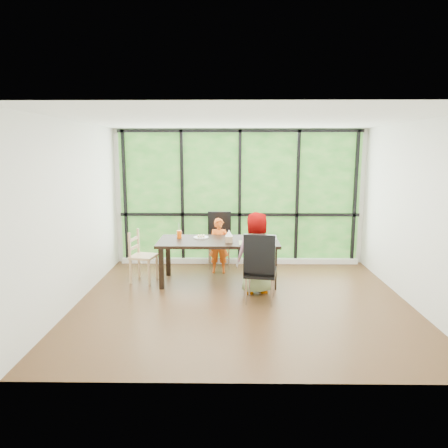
{
  "coord_description": "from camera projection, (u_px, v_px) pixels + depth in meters",
  "views": [
    {
      "loc": [
        -0.21,
        -5.94,
        2.26
      ],
      "look_at": [
        -0.3,
        0.83,
        1.05
      ],
      "focal_mm": 32.77,
      "sensor_mm": 36.0,
      "label": 1
    }
  ],
  "objects": [
    {
      "name": "chair_end_beech",
      "position": [
        144.0,
        256.0,
        7.13
      ],
      "size": [
        0.48,
        0.49,
        0.9
      ],
      "primitive_type": "cube",
      "rotation": [
        0.0,
        0.0,
        1.37
      ],
      "color": "tan",
      "rests_on": "ground"
    },
    {
      "name": "back_wall",
      "position": [
        240.0,
        197.0,
        8.22
      ],
      "size": [
        5.0,
        0.0,
        5.0
      ],
      "primitive_type": "plane",
      "rotation": [
        1.57,
        0.0,
        0.0
      ],
      "color": "silver",
      "rests_on": "ground"
    },
    {
      "name": "crepe_rolls_far",
      "position": [
        201.0,
        236.0,
        7.21
      ],
      "size": [
        0.15,
        0.12,
        0.04
      ],
      "primitive_type": null,
      "color": "tan",
      "rests_on": "plate_far"
    },
    {
      "name": "chair_window_leather",
      "position": [
        219.0,
        240.0,
        8.0
      ],
      "size": [
        0.46,
        0.46,
        1.08
      ],
      "primitive_type": "cube",
      "rotation": [
        0.0,
        0.0,
        -0.0
      ],
      "color": "black",
      "rests_on": "ground"
    },
    {
      "name": "child_toddler",
      "position": [
        219.0,
        246.0,
        7.64
      ],
      "size": [
        0.38,
        0.26,
        1.03
      ],
      "primitive_type": "imported",
      "rotation": [
        0.0,
        0.0,
        -0.02
      ],
      "color": "#DA5314",
      "rests_on": "ground"
    },
    {
      "name": "plate_near",
      "position": [
        253.0,
        243.0,
        6.82
      ],
      "size": [
        0.23,
        0.23,
        0.01
      ],
      "primitive_type": "cylinder",
      "color": "white",
      "rests_on": "dining_table"
    },
    {
      "name": "orange_cup",
      "position": [
        179.0,
        234.0,
        7.19
      ],
      "size": [
        0.09,
        0.09,
        0.14
      ],
      "primitive_type": "cylinder",
      "color": "#FF5A07",
      "rests_on": "dining_table"
    },
    {
      "name": "white_mug",
      "position": [
        274.0,
        238.0,
        7.06
      ],
      "size": [
        0.07,
        0.07,
        0.07
      ],
      "primitive_type": "cylinder",
      "color": "white",
      "rests_on": "dining_table"
    },
    {
      "name": "straw_pink",
      "position": [
        267.0,
        234.0,
        6.7
      ],
      "size": [
        0.01,
        0.04,
        0.2
      ],
      "primitive_type": "cylinder",
      "rotation": [
        0.14,
        0.0,
        0.0
      ],
      "color": "pink",
      "rests_on": "green_cup"
    },
    {
      "name": "plate_far",
      "position": [
        201.0,
        237.0,
        7.22
      ],
      "size": [
        0.26,
        0.26,
        0.02
      ],
      "primitive_type": "cylinder",
      "color": "white",
      "rests_on": "dining_table"
    },
    {
      "name": "straw_white",
      "position": [
        179.0,
        228.0,
        7.17
      ],
      "size": [
        0.01,
        0.04,
        0.2
      ],
      "primitive_type": "cylinder",
      "rotation": [
        0.14,
        0.0,
        0.0
      ],
      "color": "white",
      "rests_on": "orange_cup"
    },
    {
      "name": "dining_table",
      "position": [
        218.0,
        261.0,
        7.1
      ],
      "size": [
        2.13,
        1.12,
        0.75
      ],
      "primitive_type": "cube",
      "rotation": [
        0.0,
        0.0,
        0.08
      ],
      "color": "black",
      "rests_on": "ground"
    },
    {
      "name": "window_mullions",
      "position": [
        240.0,
        197.0,
        8.16
      ],
      "size": [
        4.8,
        0.06,
        2.65
      ],
      "primitive_type": null,
      "color": "black",
      "rests_on": "back_wall"
    },
    {
      "name": "ground",
      "position": [
        243.0,
        301.0,
        6.25
      ],
      "size": [
        5.0,
        5.0,
        0.0
      ],
      "primitive_type": "plane",
      "color": "black",
      "rests_on": "ground"
    },
    {
      "name": "placemat",
      "position": [
        253.0,
        243.0,
        6.81
      ],
      "size": [
        0.46,
        0.34,
        0.01
      ],
      "primitive_type": "cube",
      "color": "tan",
      "rests_on": "dining_table"
    },
    {
      "name": "crepe_rolls_near",
      "position": [
        253.0,
        241.0,
        6.81
      ],
      "size": [
        0.05,
        0.12,
        0.04
      ],
      "primitive_type": null,
      "color": "tan",
      "rests_on": "plate_near"
    },
    {
      "name": "child_older",
      "position": [
        255.0,
        253.0,
        6.52
      ],
      "size": [
        0.72,
        0.55,
        1.32
      ],
      "primitive_type": "imported",
      "rotation": [
        0.0,
        0.0,
        3.35
      ],
      "color": "gray",
      "rests_on": "ground"
    },
    {
      "name": "chair_interior_leather",
      "position": [
        261.0,
        267.0,
        6.15
      ],
      "size": [
        0.54,
        0.54,
        1.08
      ],
      "primitive_type": "cube",
      "rotation": [
        0.0,
        0.0,
        2.96
      ],
      "color": "black",
      "rests_on": "ground"
    },
    {
      "name": "window_sill",
      "position": [
        239.0,
        261.0,
        8.35
      ],
      "size": [
        4.8,
        0.12,
        0.1
      ],
      "primitive_type": "cube",
      "color": "silver",
      "rests_on": "ground"
    },
    {
      "name": "tissue_box",
      "position": [
        229.0,
        239.0,
        6.85
      ],
      "size": [
        0.12,
        0.12,
        0.11
      ],
      "primitive_type": "cube",
      "color": "tan",
      "rests_on": "dining_table"
    },
    {
      "name": "foliage_backdrop",
      "position": [
        240.0,
        197.0,
        8.2
      ],
      "size": [
        4.8,
        0.02,
        2.65
      ],
      "primitive_type": "cube",
      "color": "#1F531B",
      "rests_on": "back_wall"
    },
    {
      "name": "tissue",
      "position": [
        229.0,
        233.0,
        6.83
      ],
      "size": [
        0.12,
        0.12,
        0.11
      ],
      "primitive_type": "cone",
      "color": "white",
      "rests_on": "tissue_box"
    },
    {
      "name": "green_cup",
      "position": [
        267.0,
        240.0,
        6.72
      ],
      "size": [
        0.08,
        0.08,
        0.13
      ],
      "primitive_type": "cylinder",
      "color": "green",
      "rests_on": "dining_table"
    }
  ]
}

